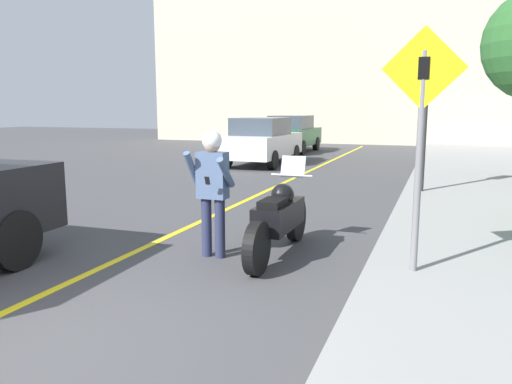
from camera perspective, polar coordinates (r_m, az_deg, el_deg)
road_center_line at (r=9.95m, az=-3.63°, el=-2.10°), size 0.12×36.00×0.01m
building_backdrop at (r=29.18m, az=14.17°, el=13.94°), size 28.00×1.20×8.76m
motorcycle at (r=6.84m, az=2.65°, el=-3.05°), size 0.62×2.39×1.32m
person_biker at (r=6.69m, az=-5.01°, el=1.31°), size 0.59×0.47×1.72m
crossing_sign at (r=5.89m, az=18.31°, el=6.99°), size 0.91×0.08×2.76m
traffic_light at (r=11.90m, az=18.90°, el=11.66°), size 0.26×0.30×3.46m
parked_car_white at (r=17.95m, az=0.69°, el=5.87°), size 1.88×4.20×1.68m
parked_car_green at (r=23.25m, az=4.12°, el=6.69°), size 1.88×4.20×1.68m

